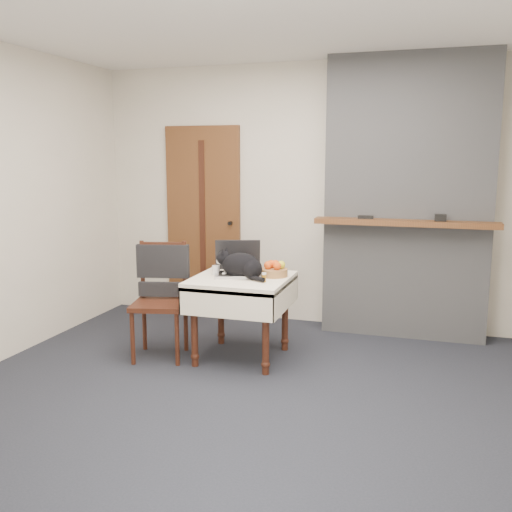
{
  "coord_description": "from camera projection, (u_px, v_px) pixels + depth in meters",
  "views": [
    {
      "loc": [
        1.14,
        -3.63,
        1.69
      ],
      "look_at": [
        -0.21,
        0.7,
        0.89
      ],
      "focal_mm": 40.0,
      "sensor_mm": 36.0,
      "label": 1
    }
  ],
  "objects": [
    {
      "name": "desk_clutter",
      "position": [
        260.0,
        276.0,
        4.75
      ],
      "size": [
        0.12,
        0.08,
        0.01
      ],
      "primitive_type": "cube",
      "rotation": [
        0.0,
        0.0,
        0.55
      ],
      "color": "black",
      "rests_on": "side_table"
    },
    {
      "name": "chair",
      "position": [
        161.0,
        283.0,
        4.85
      ],
      "size": [
        0.53,
        0.52,
        0.97
      ],
      "rotation": [
        0.0,
        0.0,
        0.23
      ],
      "color": "#3D1B10",
      "rests_on": "ground"
    },
    {
      "name": "ground",
      "position": [
        255.0,
        398.0,
        4.04
      ],
      "size": [
        4.5,
        4.5,
        0.0
      ],
      "primitive_type": "plane",
      "color": "black",
      "rests_on": "ground"
    },
    {
      "name": "pill_bottle",
      "position": [
        264.0,
        277.0,
        4.53
      ],
      "size": [
        0.04,
        0.04,
        0.07
      ],
      "color": "#9E6513",
      "rests_on": "side_table"
    },
    {
      "name": "fruit_basket",
      "position": [
        274.0,
        270.0,
        4.75
      ],
      "size": [
        0.23,
        0.23,
        0.13
      ],
      "color": "#A56642",
      "rests_on": "side_table"
    },
    {
      "name": "door",
      "position": [
        203.0,
        222.0,
        6.07
      ],
      "size": [
        0.82,
        0.1,
        2.0
      ],
      "color": "brown",
      "rests_on": "ground"
    },
    {
      "name": "chimney",
      "position": [
        407.0,
        199.0,
        5.28
      ],
      "size": [
        1.62,
        0.48,
        2.6
      ],
      "color": "gray",
      "rests_on": "ground"
    },
    {
      "name": "laptop",
      "position": [
        238.0,
        266.0,
        4.81
      ],
      "size": [
        0.47,
        0.44,
        0.29
      ],
      "rotation": [
        0.0,
        0.0,
        0.34
      ],
      "color": "#B7B7BC",
      "rests_on": "side_table"
    },
    {
      "name": "side_table",
      "position": [
        241.0,
        290.0,
        4.74
      ],
      "size": [
        0.78,
        0.78,
        0.7
      ],
      "color": "#3D1B10",
      "rests_on": "ground"
    },
    {
      "name": "cat",
      "position": [
        242.0,
        266.0,
        4.68
      ],
      "size": [
        0.47,
        0.27,
        0.24
      ],
      "rotation": [
        0.0,
        0.0,
        -0.15
      ],
      "color": "black",
      "rests_on": "side_table"
    },
    {
      "name": "room_shell",
      "position": [
        274.0,
        146.0,
        4.17
      ],
      "size": [
        4.52,
        4.01,
        2.61
      ],
      "color": "beige",
      "rests_on": "ground"
    },
    {
      "name": "cream_jar",
      "position": [
        216.0,
        270.0,
        4.81
      ],
      "size": [
        0.07,
        0.07,
        0.08
      ],
      "primitive_type": "cylinder",
      "color": "silver",
      "rests_on": "side_table"
    }
  ]
}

